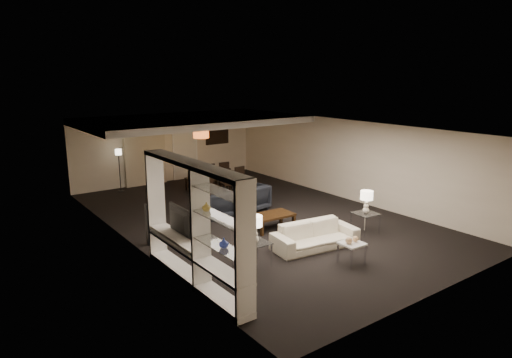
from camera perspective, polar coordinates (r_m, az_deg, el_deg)
The scene contains 35 objects.
floor at distance 12.63m, azimuth 0.00°, elevation -4.87°, with size 11.00×11.00×0.00m, color black.
ceiling at distance 12.09m, azimuth 0.00°, elevation 6.47°, with size 7.00×11.00×0.02m, color silver.
wall_back at distance 16.98m, azimuth -11.03°, elevation 3.89°, with size 7.00×0.02×2.50m, color beige.
wall_front at distance 8.65m, azimuth 22.12°, elevation -5.71°, with size 7.00×0.02×2.50m, color beige.
wall_left at distance 10.68m, azimuth -15.36°, elevation -1.72°, with size 0.02×11.00×2.50m, color beige.
wall_right at distance 14.60m, azimuth 11.18°, elevation 2.41°, with size 0.02×11.00×2.50m, color beige.
ceiling_soffit at distance 15.06m, azimuth -7.93°, elevation 7.27°, with size 7.00×4.00×0.20m, color silver.
curtains at distance 16.56m, azimuth -13.72°, elevation 3.35°, with size 1.50×0.12×2.40m, color beige.
door at distance 17.29m, azimuth -8.86°, elevation 3.47°, with size 0.90×0.05×2.10m, color silver.
painting at distance 17.88m, azimuth -4.90°, elevation 5.51°, with size 0.95×0.04×0.65m, color #142D38.
media_unit at distance 8.49m, azimuth -7.77°, elevation -5.70°, with size 0.38×3.40×2.35m, color white, non-canonical shape.
pendant_light at distance 15.26m, azimuth -6.88°, elevation 5.56°, with size 0.52×0.52×0.24m, color #D8591E.
sofa at distance 10.53m, azimuth 7.41°, elevation -7.02°, with size 2.00×0.78×0.58m, color beige.
coffee_table at distance 11.70m, azimuth 2.00°, elevation -5.33°, with size 1.10×0.64×0.39m, color black, non-canonical shape.
armchair_left at distance 12.66m, azimuth -4.90°, elevation -3.10°, with size 0.80×0.82×0.74m, color black.
armchair_right at distance 13.30m, azimuth -0.48°, elevation -2.26°, with size 0.80×0.82×0.74m, color black.
side_table_left at distance 9.52m, azimuth -0.15°, elevation -9.36°, with size 0.55×0.55×0.51m, color silver, non-canonical shape.
side_table_right at distance 11.72m, azimuth 13.49°, elevation -5.36°, with size 0.55×0.55×0.51m, color white, non-canonical shape.
table_lamp_left at distance 9.33m, azimuth -0.16°, elevation -6.29°, with size 0.31×0.31×0.57m, color beige, non-canonical shape.
table_lamp_right at distance 11.57m, azimuth 13.63°, elevation -2.82°, with size 0.31×0.31×0.57m, color beige, non-canonical shape.
marble_table at distance 9.84m, azimuth 11.85°, elevation -9.06°, with size 0.46×0.46×0.46m, color white, non-canonical shape.
gold_gourd_a at distance 9.66m, azimuth 11.53°, elevation -7.54°, with size 0.15×0.15×0.15m, color tan.
gold_gourd_b at distance 9.81m, azimuth 12.33°, elevation -7.33°, with size 0.13×0.13×0.13m, color #E0AE76.
television at distance 9.18m, azimuth -9.83°, elevation -5.25°, with size 0.13×0.98×0.57m, color black.
vase_blue at distance 7.66m, azimuth -4.04°, elevation -7.97°, with size 0.16×0.16×0.17m, color #233398.
vase_amber at distance 7.95m, azimuth -6.22°, elevation -3.46°, with size 0.15×0.15×0.16m, color #AD9239.
floor_speaker at distance 10.83m, azimuth -13.29°, elevation -5.54°, with size 0.11×0.11×1.00m, color black.
dining_table at distance 15.33m, azimuth -4.88°, elevation -0.54°, with size 1.68×0.93×0.59m, color black.
chair_nl at distance 14.45m, azimuth -5.59°, elevation -0.81°, with size 0.41×0.41×0.87m, color black, non-canonical shape.
chair_nm at distance 14.75m, azimuth -3.58°, elevation -0.48°, with size 0.41×0.41×0.87m, color black, non-canonical shape.
chair_nr at distance 15.08m, azimuth -1.66°, elevation -0.17°, with size 0.41×0.41×0.87m, color black, non-canonical shape.
chair_fl at distance 15.56m, azimuth -8.03°, elevation 0.12°, with size 0.41×0.41×0.87m, color black, non-canonical shape.
chair_fm at distance 15.84m, azimuth -6.12°, elevation 0.41°, with size 0.41×0.41×0.87m, color black, non-canonical shape.
chair_fr at distance 16.14m, azimuth -4.27°, elevation 0.69°, with size 0.41×0.41×0.87m, color black, non-canonical shape.
floor_lamp at distance 15.91m, azimuth -16.69°, elevation 1.03°, with size 0.21×0.21×1.44m, color black, non-canonical shape.
Camera 1 is at (-7.08, -9.71, 3.89)m, focal length 32.00 mm.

